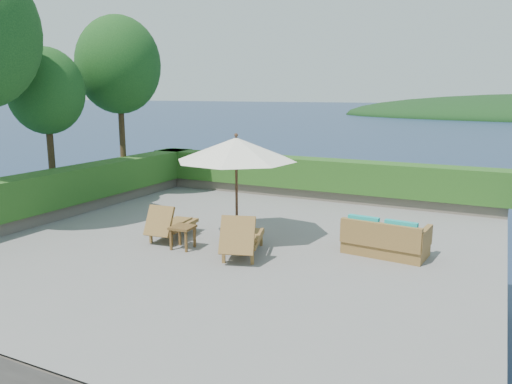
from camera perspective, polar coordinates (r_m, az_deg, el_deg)
The scene contains 14 objects.
ground at distance 12.09m, azimuth -2.97°, elevation -5.65°, with size 12.00×12.00×0.00m, color slate.
foundation at distance 12.64m, azimuth -2.90°, elevation -12.40°, with size 12.00×12.00×3.00m, color #5D564A.
ocean at distance 13.29m, azimuth -2.83°, elevation -18.13°, with size 600.00×600.00×0.00m, color #152643.
planter_wall_far at distance 17.00m, azimuth 6.29°, elevation -0.09°, with size 12.00×0.60×0.36m, color #655D51.
planter_wall_left at distance 15.50m, azimuth -21.36°, elevation -1.95°, with size 0.60×12.00×0.36m, color #655D51.
hedge_far at distance 16.88m, azimuth 6.34°, elevation 2.14°, with size 12.40×0.90×1.00m, color #1A4012.
hedge_left at distance 15.36m, azimuth -21.54°, elevation 0.49°, with size 0.90×12.40×1.00m, color #1A4012.
tree_mid at distance 16.06m, azimuth -22.87°, elevation 10.53°, with size 2.20×2.20×4.83m.
tree_far at distance 17.70m, azimuth -15.44°, elevation 13.78°, with size 2.80×2.80×6.03m.
patio_umbrella at distance 11.82m, azimuth -2.27°, elevation 4.79°, with size 3.56×3.56×2.59m.
lounge_left at distance 12.36m, azimuth -9.78°, elevation -3.59°, with size 0.82×1.65×0.92m.
lounge_right at distance 10.91m, azimuth -1.61°, elevation -5.22°, with size 1.22×1.90×1.02m.
side_table at distance 11.54m, azimuth -8.39°, elevation -4.34°, with size 0.54×0.54×0.53m.
wicker_loveseat at distance 11.37m, azimuth 14.49°, elevation -5.33°, with size 1.88×1.09×0.88m.
Camera 1 is at (5.69, -10.07, 3.54)m, focal length 35.00 mm.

